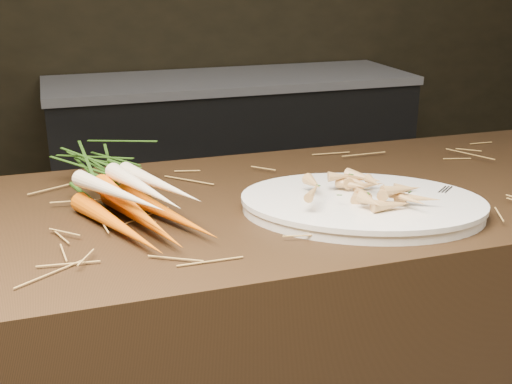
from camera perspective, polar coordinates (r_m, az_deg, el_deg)
main_counter at (r=1.63m, az=6.05°, el=-15.16°), size 2.40×0.70×0.90m
back_counter at (r=3.35m, az=-2.14°, el=3.15°), size 1.82×0.62×0.84m
straw_bedding at (r=1.42m, az=6.71°, el=0.25°), size 1.40×0.60×0.02m
root_veg_bunch at (r=1.37m, az=-13.37°, el=1.07°), size 0.35×0.60×0.11m
serving_platter at (r=1.31m, az=9.41°, el=-1.32°), size 0.58×0.50×0.03m
roasted_veg_heap at (r=1.30m, az=9.51°, el=0.33°), size 0.29×0.26×0.05m
serving_fork at (r=1.31m, az=17.06°, el=-1.32°), size 0.15×0.13×0.00m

